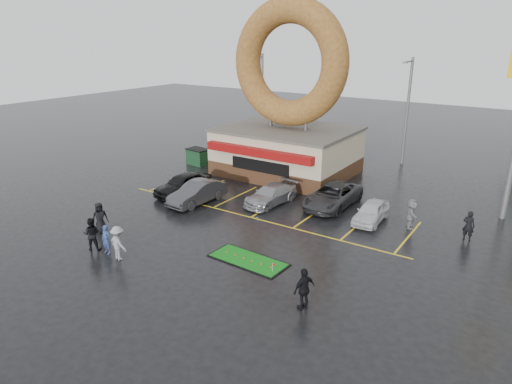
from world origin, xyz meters
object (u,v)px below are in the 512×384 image
Objects in this scene: car_dgrey at (197,193)px; car_white at (371,212)px; streetlight_mid at (407,109)px; car_silver at (271,195)px; car_grey at (333,196)px; dumpster at (198,157)px; donut_shop at (288,119)px; car_black at (183,184)px; streetlight_left at (262,98)px; person_blue at (106,240)px; putting_green at (248,260)px; person_cameraman at (304,289)px.

car_dgrey is 11.37m from car_white.
car_silver is at bearing -106.09° from streetlight_mid.
car_grey is 1.44× the size of car_white.
car_white is at bearing -5.99° from dumpster.
donut_shop reaches higher than car_black.
streetlight_mid is (14.00, 1.00, 0.00)m from streetlight_left.
putting_green is at bearing 26.65° from person_blue.
streetlight_left is 17.81m from car_dgrey.
dumpster is (-14.10, 2.90, -0.08)m from car_grey.
streetlight_mid is at bearing 48.62° from donut_shop.
car_grey is 9.41m from putting_green.
person_cameraman reaches higher than dumpster.
streetlight_left is at bearing 131.74° from car_silver.
dumpster reaches higher than car_white.
car_white is 2.35× the size of person_blue.
person_blue is 10.93m from person_cameraman.
streetlight_mid is 2.45× the size of car_white.
putting_green is (13.86, -12.28, -0.62)m from dumpster.
car_black is 9.58m from person_blue.
car_grey reaches higher than putting_green.
person_blue is at bearing -99.63° from car_silver.
streetlight_left reaches higher than putting_green.
car_silver is at bearing 114.26° from putting_green.
car_grey is 3.37× the size of person_blue.
streetlight_mid is 5.00× the size of dumpster.
car_silver is at bearing -121.69° from person_cameraman.
car_grey reaches higher than dumpster.
person_blue is (-6.79, -12.78, 0.05)m from car_grey.
car_dgrey is 9.72m from dumpster.
streetlight_mid is 15.92m from car_silver.
car_black is 6.42m from car_silver.
car_silver is at bearing 35.67° from car_dgrey.
car_grey reaches higher than car_silver.
person_cameraman is (1.02, -10.48, 0.30)m from car_white.
streetlight_mid reaches higher than person_cameraman.
car_white is at bearing 13.05° from car_silver.
car_grey is (-0.62, -12.92, -4.05)m from streetlight_mid.
person_blue is at bearing -106.09° from streetlight_mid.
streetlight_left is 1.71× the size of car_grey.
car_white is at bearing -154.54° from person_cameraman.
car_white is (6.68, 0.77, -0.01)m from car_silver.
streetlight_left is 29.50m from person_cameraman.
car_black is 10.45m from car_grey.
streetlight_left is 25.87m from person_blue.
streetlight_left reaches higher than car_silver.
car_black is at bearing 149.14° from putting_green.
person_cameraman is at bearing -86.62° from car_white.
donut_shop is at bearing 113.15° from putting_green.
car_black is 7.87m from dumpster.
person_cameraman is at bearing -26.81° from putting_green.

